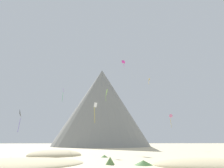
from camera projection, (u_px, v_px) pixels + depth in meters
The scene contains 14 objects.
dune_foreground_left at pixel (217, 167), 25.30m from camera, with size 16.79×8.56×2.29m, color beige.
dune_foreground_right at pixel (55, 156), 44.98m from camera, with size 12.49×12.19×2.75m, color #CCBA8E.
dune_midground at pixel (7, 165), 27.27m from camera, with size 22.02×14.11×1.79m, color beige.
bush_ridge_crest at pixel (110, 161), 28.28m from camera, with size 1.40×1.40×1.09m, color #668C4C.
bush_far_left at pixel (143, 163), 27.79m from camera, with size 2.66×2.66×0.67m, color #477238.
bush_near_right at pixel (104, 156), 40.14m from camera, with size 1.62×1.62×0.49m, color #568442.
rock_massif at pixel (100, 108), 120.36m from camera, with size 77.62×77.62×48.18m.
kite_white_low at pixel (95, 108), 53.45m from camera, with size 0.98×0.24×5.69m.
kite_violet_mid at pixel (63, 92), 70.27m from camera, with size 0.49×0.87×5.02m.
kite_lime_mid at pixel (106, 92), 69.26m from camera, with size 1.02×2.53×4.59m.
kite_pink_low at pixel (171, 116), 79.37m from camera, with size 1.46×1.23×5.56m.
kite_magenta_high at pixel (123, 62), 73.31m from camera, with size 1.41×1.39×2.90m.
kite_gold_high at pixel (149, 80), 84.15m from camera, with size 0.67×0.72×3.23m.
kite_black_low at pixel (20, 114), 51.46m from camera, with size 1.69×2.70×6.10m.
Camera 1 is at (-4.80, -23.64, 3.44)m, focal length 30.80 mm.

